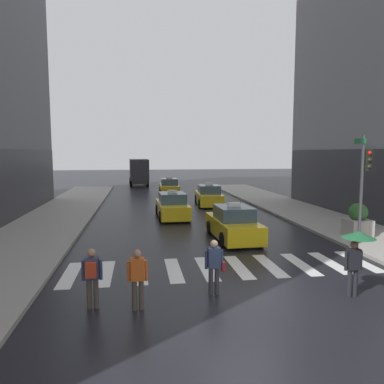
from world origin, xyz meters
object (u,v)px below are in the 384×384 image
(taxi_second, at_px, (172,207))
(pedestrian_with_umbrella, at_px, (357,246))
(traffic_light_pole, at_px, (364,174))
(taxi_lead, at_px, (233,224))
(pedestrian_with_backpack, at_px, (92,274))
(pedestrian_with_handbag, at_px, (214,264))
(box_truck, at_px, (139,171))
(taxi_fourth, at_px, (169,187))
(taxi_third, at_px, (209,196))
(planter_near_corner, at_px, (358,221))
(pedestrian_plain_coat, at_px, (138,276))

(taxi_second, height_order, pedestrian_with_umbrella, pedestrian_with_umbrella)
(traffic_light_pole, bearing_deg, taxi_lead, 157.67)
(traffic_light_pole, relative_size, pedestrian_with_backpack, 2.91)
(pedestrian_with_backpack, height_order, pedestrian_with_handbag, same)
(taxi_second, xyz_separation_m, box_truck, (-2.09, 23.38, 1.13))
(taxi_second, height_order, pedestrian_with_handbag, taxi_second)
(taxi_second, xyz_separation_m, taxi_fourth, (0.90, 12.97, 0.00))
(taxi_third, distance_m, pedestrian_with_handbag, 18.43)
(planter_near_corner, bearing_deg, box_truck, 109.10)
(pedestrian_plain_coat, bearing_deg, box_truck, 89.83)
(taxi_second, distance_m, pedestrian_with_handbag, 12.95)
(pedestrian_with_backpack, bearing_deg, traffic_light_pole, 24.35)
(pedestrian_plain_coat, bearing_deg, pedestrian_with_handbag, 18.25)
(traffic_light_pole, distance_m, pedestrian_with_backpack, 12.42)
(box_truck, distance_m, pedestrian_with_umbrella, 37.58)
(traffic_light_pole, relative_size, pedestrian_plain_coat, 2.91)
(pedestrian_with_backpack, bearing_deg, pedestrian_with_umbrella, -1.68)
(taxi_fourth, xyz_separation_m, box_truck, (-2.98, 10.42, 1.13))
(pedestrian_with_umbrella, bearing_deg, taxi_lead, 102.83)
(traffic_light_pole, relative_size, taxi_lead, 1.05)
(pedestrian_with_backpack, bearing_deg, taxi_fourth, 80.76)
(traffic_light_pole, xyz_separation_m, pedestrian_with_handbag, (-7.67, -4.52, -2.32))
(traffic_light_pole, bearing_deg, pedestrian_with_umbrella, -124.60)
(traffic_light_pole, xyz_separation_m, taxi_lead, (-5.32, 2.18, -2.53))
(pedestrian_with_umbrella, relative_size, pedestrian_plain_coat, 1.18)
(taxi_lead, distance_m, pedestrian_with_handbag, 7.11)
(taxi_lead, xyz_separation_m, planter_near_corner, (6.04, -0.78, 0.15))
(taxi_third, relative_size, pedestrian_with_handbag, 2.80)
(taxi_lead, xyz_separation_m, box_truck, (-4.49, 29.63, 1.13))
(taxi_lead, distance_m, planter_near_corner, 6.09)
(taxi_lead, distance_m, box_truck, 29.99)
(box_truck, height_order, pedestrian_with_handbag, box_truck)
(taxi_third, xyz_separation_m, pedestrian_with_handbag, (-3.35, -18.12, 0.21))
(pedestrian_with_umbrella, relative_size, pedestrian_with_backpack, 1.18)
(taxi_fourth, bearing_deg, planter_near_corner, -69.32)
(pedestrian_with_handbag, bearing_deg, box_truck, 93.36)
(box_truck, bearing_deg, taxi_fourth, -74.02)
(box_truck, bearing_deg, traffic_light_pole, -72.87)
(pedestrian_with_umbrella, height_order, planter_near_corner, pedestrian_with_umbrella)
(taxi_lead, height_order, pedestrian_plain_coat, taxi_lead)
(pedestrian_plain_coat, bearing_deg, taxi_second, 80.90)
(traffic_light_pole, distance_m, box_truck, 33.32)
(traffic_light_pole, height_order, pedestrian_with_handbag, traffic_light_pole)
(taxi_lead, distance_m, taxi_second, 6.69)
(taxi_second, height_order, taxi_third, same)
(planter_near_corner, bearing_deg, taxi_third, 112.46)
(box_truck, relative_size, pedestrian_with_umbrella, 3.93)
(taxi_second, xyz_separation_m, planter_near_corner, (8.44, -7.02, 0.15))
(taxi_second, xyz_separation_m, pedestrian_plain_coat, (-2.19, -13.69, 0.21))
(taxi_third, bearing_deg, box_truck, 106.77)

